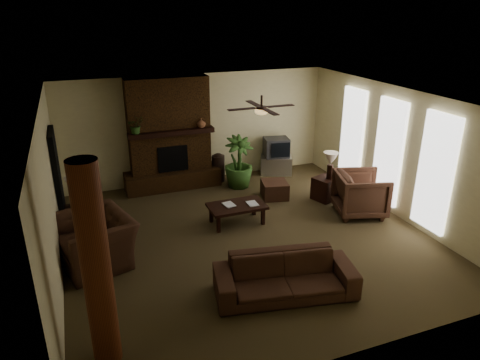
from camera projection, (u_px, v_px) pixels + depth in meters
name	position (u px, v px, depth m)	size (l,w,h in m)	color
room_shell	(247.00, 173.00, 8.45)	(7.00, 7.00, 7.00)	brown
fireplace	(170.00, 143.00, 11.07)	(2.40, 0.70, 2.80)	#4A2C13
windows	(388.00, 152.00, 9.78)	(0.08, 3.65, 2.35)	white
log_column	(96.00, 268.00, 5.38)	(0.36, 0.36, 2.80)	brown
doorway	(58.00, 181.00, 9.00)	(0.10, 1.00, 2.10)	black
ceiling_fan	(261.00, 110.00, 8.42)	(1.35, 1.35, 0.37)	black
sofa	(285.00, 270.00, 7.05)	(2.26, 0.66, 0.88)	#472B1E
armchair_left	(94.00, 233.00, 7.88)	(1.37, 0.89, 1.20)	#472B1E
armchair_right	(361.00, 192.00, 9.78)	(1.03, 0.97, 1.06)	#472B1E
coffee_table	(237.00, 207.00, 9.41)	(1.20, 0.70, 0.43)	black
ottoman	(275.00, 190.00, 10.75)	(0.60, 0.60, 0.40)	#472B1E
tv_stand	(276.00, 165.00, 12.27)	(0.85, 0.50, 0.50)	silver
tv	(276.00, 147.00, 12.06)	(0.73, 0.63, 0.52)	#343436
floor_vase	(218.00, 165.00, 11.68)	(0.34, 0.34, 0.77)	black
floor_plant	(239.00, 173.00, 11.33)	(0.75, 1.33, 0.75)	#335823
side_table_left	(79.00, 220.00, 9.08)	(0.50, 0.50, 0.55)	black
lamp_left	(74.00, 187.00, 8.82)	(0.43, 0.43, 0.65)	black
side_table_right	(325.00, 189.00, 10.61)	(0.50, 0.50, 0.55)	black
lamp_right	(331.00, 161.00, 10.31)	(0.43, 0.43, 0.65)	black
mantel_plant	(136.00, 127.00, 10.37)	(0.38, 0.42, 0.33)	#335823
mantel_vase	(201.00, 123.00, 10.90)	(0.22, 0.23, 0.22)	brown
book_a	(224.00, 200.00, 9.26)	(0.22, 0.03, 0.29)	#999999
book_b	(248.00, 199.00, 9.33)	(0.21, 0.02, 0.29)	#999999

